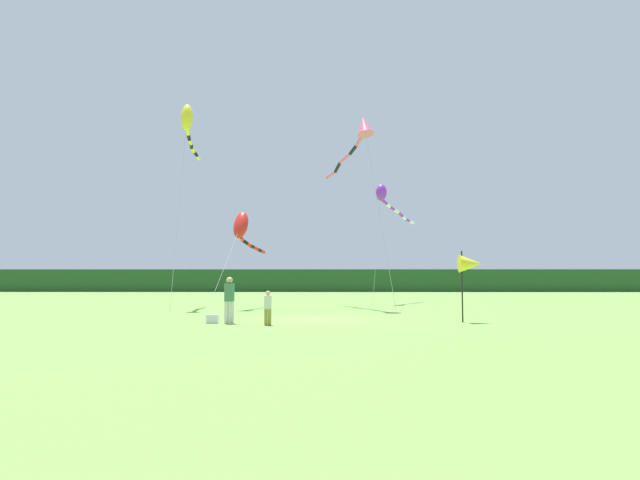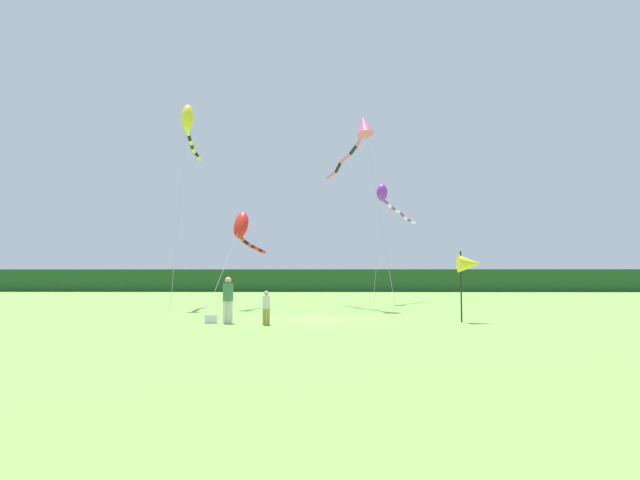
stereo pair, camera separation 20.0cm
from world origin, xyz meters
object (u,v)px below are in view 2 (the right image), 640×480
at_px(person_child, 266,306).
at_px(cooler_box, 211,319).
at_px(person_adult, 228,297).
at_px(kite_purple, 386,197).
at_px(banner_flag_pole, 469,264).
at_px(kite_red, 243,228).
at_px(kite_yellow, 188,123).
at_px(kite_rainbow, 360,133).

xyz_separation_m(person_child, cooler_box, (-2.24, 0.88, -0.55)).
distance_m(person_adult, kite_purple, 19.11).
xyz_separation_m(banner_flag_pole, kite_red, (-10.42, 8.72, 2.24)).
bearing_deg(person_adult, kite_yellow, 113.04).
relative_size(cooler_box, kite_yellow, 0.04).
distance_m(person_adult, person_child, 1.76).
height_order(kite_yellow, kite_red, kite_yellow).
xyz_separation_m(person_child, banner_flag_pole, (7.91, 1.45, 1.58)).
bearing_deg(kite_yellow, kite_rainbow, -1.16).
distance_m(person_adult, banner_flag_pole, 9.59).
distance_m(cooler_box, kite_rainbow, 15.14).
bearing_deg(cooler_box, kite_purple, 62.28).
distance_m(kite_yellow, kite_purple, 14.05).
relative_size(person_child, kite_yellow, 0.11).
xyz_separation_m(cooler_box, kite_red, (-0.27, 9.29, 4.36)).
height_order(person_child, cooler_box, person_child).
bearing_deg(banner_flag_pole, cooler_box, -176.77).
xyz_separation_m(person_adult, kite_purple, (7.82, 16.29, 6.23)).
height_order(person_child, banner_flag_pole, banner_flag_pole).
distance_m(banner_flag_pole, kite_red, 13.77).
bearing_deg(person_adult, kite_rainbow, 59.80).
bearing_deg(banner_flag_pole, person_child, -169.62).
bearing_deg(kite_red, kite_purple, 38.09).
xyz_separation_m(cooler_box, kite_purple, (8.49, 16.16, 7.06)).
bearing_deg(kite_purple, person_adult, -115.65).
bearing_deg(kite_red, person_child, -76.14).
bearing_deg(cooler_box, person_child, -21.40).
bearing_deg(kite_rainbow, kite_red, -177.15).
height_order(person_child, kite_yellow, kite_yellow).
distance_m(person_child, cooler_box, 2.46).
height_order(banner_flag_pole, kite_red, kite_red).
bearing_deg(kite_yellow, kite_purple, 27.74).
bearing_deg(kite_red, kite_yellow, 170.86).
bearing_deg(kite_rainbow, cooler_box, -123.40).
height_order(cooler_box, banner_flag_pole, banner_flag_pole).
xyz_separation_m(kite_rainbow, kite_red, (-6.62, -0.33, -5.45)).
height_order(cooler_box, kite_purple, kite_purple).
distance_m(cooler_box, kite_purple, 19.57).
height_order(kite_red, kite_purple, kite_purple).
xyz_separation_m(person_adult, kite_red, (-0.94, 9.42, 3.53)).
distance_m(kite_rainbow, kite_purple, 7.41).
bearing_deg(kite_purple, cooler_box, -117.72).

